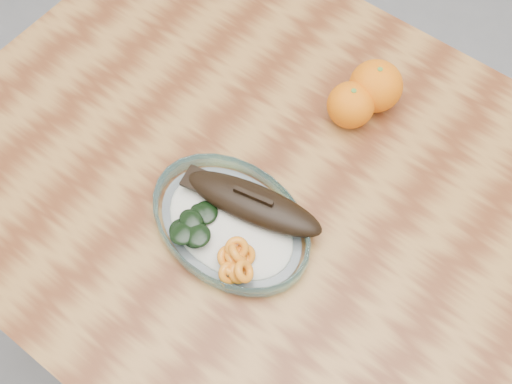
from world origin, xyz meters
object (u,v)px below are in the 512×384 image
Objects in this scene: orange_left at (376,86)px; plated_meal at (231,222)px; orange_right at (351,105)px; dining_table at (309,239)px.

plated_meal is at bearing -97.46° from orange_left.
orange_right is (0.03, 0.26, 0.02)m from plated_meal.
plated_meal is 5.78× the size of orange_left.
dining_table is 14.24× the size of orange_left.
plated_meal is 0.32m from orange_left.
dining_table is at bearing -79.62° from orange_left.
plated_meal and orange_right have the same top height.
plated_meal is 0.26m from orange_right.
dining_table is 0.22m from orange_right.
orange_left is at bearing 86.44° from plated_meal.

